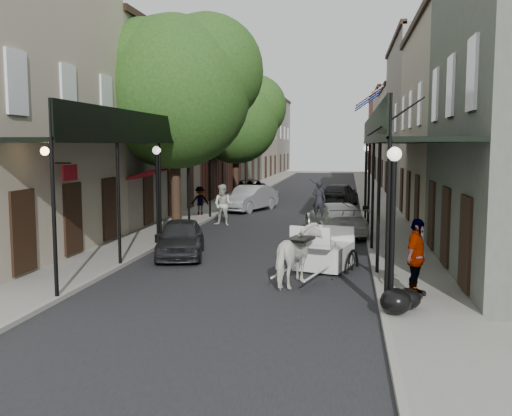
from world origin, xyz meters
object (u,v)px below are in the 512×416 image
at_px(lamppost_right_far, 366,177).
at_px(car_right_near, 335,219).
at_px(carriage, 328,233).
at_px(pedestrian_sidewalk_left, 200,201).
at_px(horse, 299,255).
at_px(car_left_far, 250,190).
at_px(lamppost_right_near, 392,227).
at_px(tree_near, 184,86).
at_px(tree_far, 241,116).
at_px(lamppost_left, 157,193).
at_px(pedestrian_walking, 223,205).
at_px(car_left_mid, 250,198).
at_px(car_right_far, 339,194).
at_px(pedestrian_sidewalk_right, 416,258).
at_px(car_left_near, 181,238).

height_order(lamppost_right_far, car_right_near, lamppost_right_far).
relative_size(carriage, pedestrian_sidewalk_left, 1.85).
xyz_separation_m(lamppost_right_far, car_right_near, (-1.50, -8.24, -1.34)).
distance_m(horse, car_left_far, 24.06).
height_order(lamppost_right_near, horse, lamppost_right_near).
relative_size(tree_near, lamppost_right_far, 2.60).
xyz_separation_m(tree_far, horse, (6.05, -23.62, -4.99)).
xyz_separation_m(lamppost_right_far, horse, (-2.30, -17.44, -1.20)).
bearing_deg(horse, lamppost_right_near, 147.68).
height_order(tree_near, lamppost_left, tree_near).
bearing_deg(pedestrian_walking, car_left_mid, 98.54).
bearing_deg(car_right_far, tree_near, 69.86).
bearing_deg(tree_far, carriage, -72.21).
distance_m(carriage, pedestrian_sidewalk_left, 13.80).
distance_m(lamppost_left, lamppost_right_far, 14.53).
relative_size(horse, pedestrian_sidewalk_right, 1.03).
bearing_deg(lamppost_right_near, car_left_near, 138.15).
bearing_deg(carriage, car_right_near, 105.00).
relative_size(pedestrian_sidewalk_left, car_left_near, 0.40).
distance_m(pedestrian_sidewalk_left, pedestrian_sidewalk_right, 18.10).
relative_size(lamppost_left, car_right_near, 0.76).
height_order(lamppost_right_near, lamppost_left, same).
xyz_separation_m(lamppost_right_far, car_left_mid, (-6.70, 0.04, -1.30)).
bearing_deg(lamppost_right_far, car_left_mid, 179.65).
height_order(pedestrian_walking, pedestrian_sidewalk_left, pedestrian_walking).
xyz_separation_m(pedestrian_sidewalk_left, car_right_far, (7.36, 6.50, -0.11)).
height_order(lamppost_right_near, pedestrian_sidewalk_right, lamppost_right_near).
xyz_separation_m(pedestrian_sidewalk_right, car_right_near, (-2.21, 10.31, -0.38)).
bearing_deg(car_right_near, carriage, 74.89).
xyz_separation_m(tree_near, car_right_near, (6.80, -0.41, -5.78)).
xyz_separation_m(tree_near, car_left_far, (0.60, 13.82, -5.75)).
bearing_deg(pedestrian_sidewalk_right, lamppost_right_near, 177.69).
bearing_deg(car_left_far, lamppost_left, -102.19).
bearing_deg(car_left_near, pedestrian_sidewalk_right, -43.99).
bearing_deg(car_right_near, pedestrian_walking, -35.53).
height_order(pedestrian_sidewalk_left, car_left_near, pedestrian_sidewalk_left).
height_order(lamppost_right_near, car_left_far, lamppost_right_near).
xyz_separation_m(lamppost_right_near, carriage, (-1.58, 5.10, -0.95)).
bearing_deg(pedestrian_sidewalk_right, car_left_far, 42.48).
distance_m(tree_near, car_left_near, 8.64).
height_order(car_left_mid, car_left_far, car_left_mid).
bearing_deg(lamppost_right_far, car_right_near, -100.32).
xyz_separation_m(horse, pedestrian_walking, (-4.62, 11.30, 0.15)).
bearing_deg(lamppost_right_near, carriage, 107.25).
relative_size(pedestrian_sidewalk_left, car_left_far, 0.29).
distance_m(lamppost_right_near, lamppost_left, 11.46).
bearing_deg(car_right_far, carriage, 100.98).
relative_size(tree_far, lamppost_right_far, 2.32).
bearing_deg(pedestrian_walking, pedestrian_sidewalk_right, -47.84).
bearing_deg(pedestrian_sidewalk_left, car_left_mid, -148.68).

